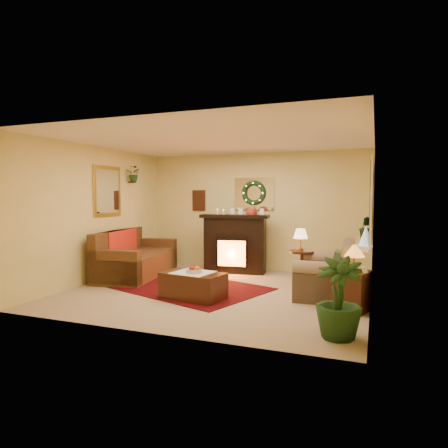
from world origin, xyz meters
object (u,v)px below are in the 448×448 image
(fireplace, at_px, (235,247))
(end_table_square, at_px, (351,292))
(loveseat, at_px, (326,269))
(side_table_round, at_px, (302,267))
(sofa, at_px, (137,255))
(coffee_table, at_px, (193,286))

(fireplace, xyz_separation_m, end_table_square, (2.51, -2.10, -0.28))
(loveseat, distance_m, side_table_round, 0.81)
(fireplace, distance_m, end_table_square, 3.29)
(end_table_square, bearing_deg, loveseat, 118.06)
(sofa, xyz_separation_m, loveseat, (3.82, -0.18, -0.01))
(fireplace, bearing_deg, coffee_table, -95.05)
(side_table_round, bearing_deg, loveseat, -50.59)
(fireplace, distance_m, side_table_round, 1.68)
(loveseat, relative_size, side_table_round, 2.43)
(sofa, bearing_deg, side_table_round, -1.47)
(loveseat, distance_m, end_table_square, 0.99)
(coffee_table, bearing_deg, end_table_square, 14.20)
(sofa, distance_m, end_table_square, 4.41)
(fireplace, relative_size, coffee_table, 1.29)
(sofa, bearing_deg, fireplace, 22.01)
(loveseat, xyz_separation_m, coffee_table, (-1.96, -1.08, -0.21))
(side_table_round, height_order, coffee_table, side_table_round)
(fireplace, distance_m, coffee_table, 2.35)
(sofa, relative_size, coffee_table, 2.21)
(loveseat, xyz_separation_m, end_table_square, (0.46, -0.86, -0.15))
(side_table_round, bearing_deg, coffee_table, -130.36)
(side_table_round, xyz_separation_m, end_table_square, (0.97, -1.48, -0.06))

